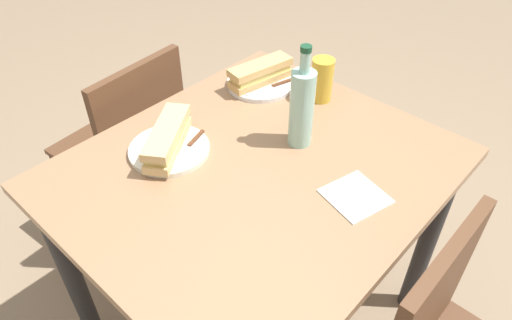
{
  "coord_description": "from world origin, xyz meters",
  "views": [
    {
      "loc": [
        0.71,
        0.65,
        1.6
      ],
      "look_at": [
        0.0,
        0.0,
        0.79
      ],
      "focal_mm": 32.84,
      "sensor_mm": 36.0,
      "label": 1
    }
  ],
  "objects_px": {
    "beer_glass": "(322,80)",
    "knife_far": "(272,86)",
    "water_bottle": "(302,107)",
    "baguette_sandwich_near": "(168,138)",
    "plate_far": "(260,83)",
    "baguette_sandwich_far": "(260,73)",
    "knife_near": "(189,146)",
    "plate_near": "(169,150)",
    "chair_near": "(132,145)",
    "dining_table": "(256,198)"
  },
  "relations": [
    {
      "from": "chair_near",
      "to": "baguette_sandwich_far",
      "type": "bearing_deg",
      "value": 131.13
    },
    {
      "from": "chair_near",
      "to": "knife_near",
      "type": "height_order",
      "value": "chair_near"
    },
    {
      "from": "water_bottle",
      "to": "beer_glass",
      "type": "height_order",
      "value": "water_bottle"
    },
    {
      "from": "plate_near",
      "to": "water_bottle",
      "type": "relative_size",
      "value": 0.75
    },
    {
      "from": "knife_near",
      "to": "baguette_sandwich_near",
      "type": "bearing_deg",
      "value": -44.9
    },
    {
      "from": "baguette_sandwich_near",
      "to": "water_bottle",
      "type": "distance_m",
      "value": 0.38
    },
    {
      "from": "baguette_sandwich_far",
      "to": "beer_glass",
      "type": "xyz_separation_m",
      "value": [
        -0.07,
        0.2,
        0.02
      ]
    },
    {
      "from": "knife_far",
      "to": "plate_near",
      "type": "bearing_deg",
      "value": -0.42
    },
    {
      "from": "plate_near",
      "to": "dining_table",
      "type": "bearing_deg",
      "value": 118.62
    },
    {
      "from": "knife_far",
      "to": "water_bottle",
      "type": "distance_m",
      "value": 0.3
    },
    {
      "from": "plate_far",
      "to": "knife_far",
      "type": "distance_m",
      "value": 0.05
    },
    {
      "from": "baguette_sandwich_near",
      "to": "plate_far",
      "type": "bearing_deg",
      "value": -173.48
    },
    {
      "from": "baguette_sandwich_far",
      "to": "knife_far",
      "type": "height_order",
      "value": "baguette_sandwich_far"
    },
    {
      "from": "dining_table",
      "to": "knife_near",
      "type": "xyz_separation_m",
      "value": [
        0.08,
        -0.18,
        0.14
      ]
    },
    {
      "from": "baguette_sandwich_far",
      "to": "chair_near",
      "type": "bearing_deg",
      "value": -48.87
    },
    {
      "from": "dining_table",
      "to": "water_bottle",
      "type": "xyz_separation_m",
      "value": [
        -0.16,
        0.02,
        0.24
      ]
    },
    {
      "from": "dining_table",
      "to": "baguette_sandwich_near",
      "type": "relative_size",
      "value": 4.2
    },
    {
      "from": "baguette_sandwich_near",
      "to": "knife_near",
      "type": "relative_size",
      "value": 1.37
    },
    {
      "from": "dining_table",
      "to": "knife_near",
      "type": "bearing_deg",
      "value": -65.91
    },
    {
      "from": "dining_table",
      "to": "plate_far",
      "type": "height_order",
      "value": "plate_far"
    },
    {
      "from": "chair_near",
      "to": "plate_far",
      "type": "height_order",
      "value": "chair_near"
    },
    {
      "from": "plate_near",
      "to": "knife_near",
      "type": "xyz_separation_m",
      "value": [
        -0.04,
        0.04,
        0.01
      ]
    },
    {
      "from": "baguette_sandwich_far",
      "to": "knife_far",
      "type": "xyz_separation_m",
      "value": [
        -0.0,
        0.05,
        -0.03
      ]
    },
    {
      "from": "beer_glass",
      "to": "knife_near",
      "type": "bearing_deg",
      "value": -13.27
    },
    {
      "from": "dining_table",
      "to": "knife_far",
      "type": "relative_size",
      "value": 5.74
    },
    {
      "from": "baguette_sandwich_near",
      "to": "plate_far",
      "type": "xyz_separation_m",
      "value": [
        -0.44,
        -0.05,
        -0.04
      ]
    },
    {
      "from": "baguette_sandwich_far",
      "to": "baguette_sandwich_near",
      "type": "bearing_deg",
      "value": 6.52
    },
    {
      "from": "baguette_sandwich_near",
      "to": "plate_far",
      "type": "distance_m",
      "value": 0.44
    },
    {
      "from": "knife_near",
      "to": "baguette_sandwich_far",
      "type": "xyz_separation_m",
      "value": [
        -0.4,
        -0.09,
        0.03
      ]
    },
    {
      "from": "plate_far",
      "to": "knife_far",
      "type": "relative_size",
      "value": 1.29
    },
    {
      "from": "dining_table",
      "to": "plate_near",
      "type": "height_order",
      "value": "plate_near"
    },
    {
      "from": "chair_near",
      "to": "baguette_sandwich_near",
      "type": "bearing_deg",
      "value": 74.38
    },
    {
      "from": "chair_near",
      "to": "beer_glass",
      "type": "distance_m",
      "value": 0.77
    },
    {
      "from": "plate_near",
      "to": "beer_glass",
      "type": "bearing_deg",
      "value": 163.58
    },
    {
      "from": "dining_table",
      "to": "plate_far",
      "type": "distance_m",
      "value": 0.44
    },
    {
      "from": "knife_far",
      "to": "beer_glass",
      "type": "distance_m",
      "value": 0.17
    },
    {
      "from": "plate_near",
      "to": "plate_far",
      "type": "bearing_deg",
      "value": -173.48
    },
    {
      "from": "baguette_sandwich_near",
      "to": "knife_near",
      "type": "distance_m",
      "value": 0.06
    },
    {
      "from": "dining_table",
      "to": "plate_near",
      "type": "bearing_deg",
      "value": -61.38
    },
    {
      "from": "chair_near",
      "to": "plate_far",
      "type": "distance_m",
      "value": 0.56
    },
    {
      "from": "plate_far",
      "to": "knife_far",
      "type": "bearing_deg",
      "value": 91.71
    },
    {
      "from": "dining_table",
      "to": "knife_far",
      "type": "bearing_deg",
      "value": -145.67
    },
    {
      "from": "water_bottle",
      "to": "beer_glass",
      "type": "xyz_separation_m",
      "value": [
        -0.23,
        -0.09,
        -0.05
      ]
    },
    {
      "from": "baguette_sandwich_far",
      "to": "knife_near",
      "type": "bearing_deg",
      "value": 12.62
    },
    {
      "from": "plate_far",
      "to": "water_bottle",
      "type": "distance_m",
      "value": 0.35
    },
    {
      "from": "chair_near",
      "to": "water_bottle",
      "type": "bearing_deg",
      "value": 104.12
    },
    {
      "from": "beer_glass",
      "to": "knife_far",
      "type": "bearing_deg",
      "value": -64.83
    },
    {
      "from": "baguette_sandwich_far",
      "to": "water_bottle",
      "type": "distance_m",
      "value": 0.34
    },
    {
      "from": "knife_near",
      "to": "knife_far",
      "type": "xyz_separation_m",
      "value": [
        -0.4,
        -0.04,
        0.0
      ]
    },
    {
      "from": "knife_near",
      "to": "plate_far",
      "type": "relative_size",
      "value": 0.77
    }
  ]
}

